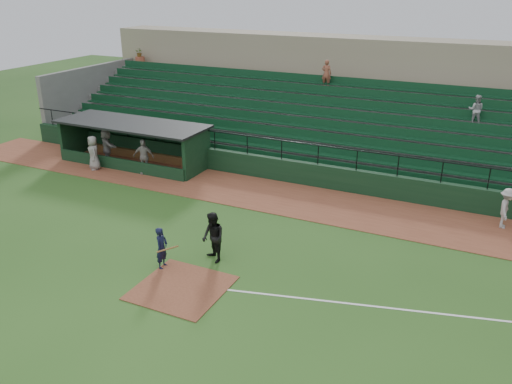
% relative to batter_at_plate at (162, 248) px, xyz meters
% --- Properties ---
extents(ground, '(90.00, 90.00, 0.00)m').
position_rel_batter_at_plate_xyz_m(ground, '(1.40, 0.09, -0.81)').
color(ground, '#28511A').
rests_on(ground, ground).
extents(warning_track, '(40.00, 4.00, 0.03)m').
position_rel_batter_at_plate_xyz_m(warning_track, '(1.40, 8.09, -0.79)').
color(warning_track, brown).
rests_on(warning_track, ground).
extents(home_plate_dirt, '(3.00, 3.00, 0.03)m').
position_rel_batter_at_plate_xyz_m(home_plate_dirt, '(1.40, -0.91, -0.79)').
color(home_plate_dirt, brown).
rests_on(home_plate_dirt, ground).
extents(foul_line, '(17.49, 4.44, 0.01)m').
position_rel_batter_at_plate_xyz_m(foul_line, '(9.40, 1.29, -0.80)').
color(foul_line, white).
rests_on(foul_line, ground).
extents(stadium_structure, '(38.00, 13.08, 6.40)m').
position_rel_batter_at_plate_xyz_m(stadium_structure, '(1.39, 16.55, 1.49)').
color(stadium_structure, black).
rests_on(stadium_structure, ground).
extents(dugout, '(8.90, 3.20, 2.42)m').
position_rel_batter_at_plate_xyz_m(dugout, '(-8.35, 9.65, 0.52)').
color(dugout, black).
rests_on(dugout, ground).
extents(batter_at_plate, '(1.02, 0.68, 1.62)m').
position_rel_batter_at_plate_xyz_m(batter_at_plate, '(0.00, 0.00, 0.00)').
color(batter_at_plate, black).
rests_on(batter_at_plate, ground).
extents(umpire, '(1.20, 1.15, 1.95)m').
position_rel_batter_at_plate_xyz_m(umpire, '(1.45, 1.25, 0.17)').
color(umpire, black).
rests_on(umpire, ground).
extents(runner, '(0.68, 1.16, 1.77)m').
position_rel_batter_at_plate_xyz_m(runner, '(11.27, 9.07, 0.11)').
color(runner, '#AAA39F').
rests_on(runner, warning_track).
extents(dugout_player_a, '(1.23, 0.80, 1.94)m').
position_rel_batter_at_plate_xyz_m(dugout_player_a, '(-6.74, 7.98, 0.19)').
color(dugout_player_a, gray).
rests_on(dugout_player_a, warning_track).
extents(dugout_player_b, '(1.11, 1.06, 1.92)m').
position_rel_batter_at_plate_xyz_m(dugout_player_b, '(-9.70, 7.37, 0.18)').
color(dugout_player_b, gray).
rests_on(dugout_player_b, warning_track).
extents(dugout_player_c, '(1.87, 1.44, 1.98)m').
position_rel_batter_at_plate_xyz_m(dugout_player_c, '(-9.89, 8.71, 0.21)').
color(dugout_player_c, '#A19C97').
rests_on(dugout_player_c, warning_track).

